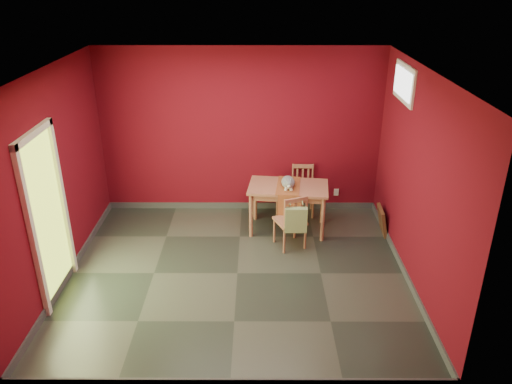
{
  "coord_description": "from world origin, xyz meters",
  "views": [
    {
      "loc": [
        0.27,
        -5.66,
        3.78
      ],
      "look_at": [
        0.25,
        0.45,
        1.0
      ],
      "focal_mm": 35.0,
      "sensor_mm": 36.0,
      "label": 1
    }
  ],
  "objects_px": {
    "chair_far_right": "(303,190)",
    "cat": "(288,180)",
    "picture_frame": "(382,220)",
    "chair_near": "(291,220)",
    "chair_far_left": "(265,183)",
    "tote_bag": "(296,220)",
    "dining_table": "(288,191)"
  },
  "relations": [
    {
      "from": "chair_far_right",
      "to": "dining_table",
      "type": "bearing_deg",
      "value": -114.97
    },
    {
      "from": "chair_far_left",
      "to": "picture_frame",
      "type": "xyz_separation_m",
      "value": [
        1.8,
        -0.77,
        -0.29
      ]
    },
    {
      "from": "chair_near",
      "to": "chair_far_left",
      "type": "bearing_deg",
      "value": 107.04
    },
    {
      "from": "chair_far_left",
      "to": "picture_frame",
      "type": "distance_m",
      "value": 1.98
    },
    {
      "from": "chair_far_right",
      "to": "tote_bag",
      "type": "distance_m",
      "value": 1.34
    },
    {
      "from": "tote_bag",
      "to": "dining_table",
      "type": "bearing_deg",
      "value": 95.57
    },
    {
      "from": "chair_far_right",
      "to": "cat",
      "type": "distance_m",
      "value": 0.81
    },
    {
      "from": "chair_near",
      "to": "cat",
      "type": "xyz_separation_m",
      "value": [
        -0.03,
        0.5,
        0.42
      ]
    },
    {
      "from": "chair_near",
      "to": "cat",
      "type": "relative_size",
      "value": 2.02
    },
    {
      "from": "chair_far_left",
      "to": "tote_bag",
      "type": "relative_size",
      "value": 2.26
    },
    {
      "from": "dining_table",
      "to": "tote_bag",
      "type": "relative_size",
      "value": 2.91
    },
    {
      "from": "tote_bag",
      "to": "chair_far_left",
      "type": "bearing_deg",
      "value": 106.65
    },
    {
      "from": "dining_table",
      "to": "chair_far_right",
      "type": "bearing_deg",
      "value": 65.03
    },
    {
      "from": "chair_far_right",
      "to": "chair_far_left",
      "type": "bearing_deg",
      "value": 172.8
    },
    {
      "from": "dining_table",
      "to": "tote_bag",
      "type": "xyz_separation_m",
      "value": [
        0.07,
        -0.72,
        -0.11
      ]
    },
    {
      "from": "chair_far_right",
      "to": "cat",
      "type": "relative_size",
      "value": 1.96
    },
    {
      "from": "chair_far_right",
      "to": "picture_frame",
      "type": "xyz_separation_m",
      "value": [
        1.17,
        -0.69,
        -0.21
      ]
    },
    {
      "from": "tote_bag",
      "to": "cat",
      "type": "relative_size",
      "value": 1.04
    },
    {
      "from": "dining_table",
      "to": "chair_far_right",
      "type": "xyz_separation_m",
      "value": [
        0.28,
        0.6,
        -0.23
      ]
    },
    {
      "from": "chair_far_right",
      "to": "cat",
      "type": "bearing_deg",
      "value": -114.72
    },
    {
      "from": "dining_table",
      "to": "picture_frame",
      "type": "height_order",
      "value": "dining_table"
    },
    {
      "from": "picture_frame",
      "to": "chair_far_left",
      "type": "bearing_deg",
      "value": 156.77
    },
    {
      "from": "chair_far_left",
      "to": "cat",
      "type": "distance_m",
      "value": 0.85
    },
    {
      "from": "chair_far_right",
      "to": "chair_near",
      "type": "relative_size",
      "value": 0.97
    },
    {
      "from": "chair_far_left",
      "to": "dining_table",
      "type": "bearing_deg",
      "value": -62.75
    },
    {
      "from": "chair_far_left",
      "to": "chair_near",
      "type": "relative_size",
      "value": 1.16
    },
    {
      "from": "tote_bag",
      "to": "picture_frame",
      "type": "bearing_deg",
      "value": 24.38
    },
    {
      "from": "chair_near",
      "to": "dining_table",
      "type": "bearing_deg",
      "value": 92.19
    },
    {
      "from": "chair_far_right",
      "to": "picture_frame",
      "type": "height_order",
      "value": "chair_far_right"
    },
    {
      "from": "dining_table",
      "to": "cat",
      "type": "relative_size",
      "value": 3.02
    },
    {
      "from": "cat",
      "to": "dining_table",
      "type": "bearing_deg",
      "value": 52.88
    },
    {
      "from": "dining_table",
      "to": "tote_bag",
      "type": "distance_m",
      "value": 0.73
    }
  ]
}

